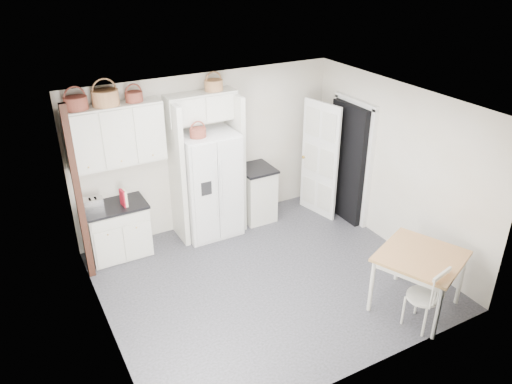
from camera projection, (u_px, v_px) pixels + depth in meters
floor at (267, 280)px, 7.24m from camera, size 4.50×4.50×0.00m
ceiling at (269, 106)px, 6.08m from camera, size 4.50×4.50×0.00m
wall_back at (208, 151)px, 8.23m from camera, size 4.50×0.00×4.50m
wall_left at (98, 244)px, 5.69m from camera, size 0.00×4.00×4.00m
wall_right at (395, 168)px, 7.63m from camera, size 0.00×4.00×4.00m
refrigerator at (209, 184)px, 8.08m from camera, size 0.91×0.73×1.75m
base_cab_left at (118, 231)px, 7.67m from camera, size 0.89×0.56×0.82m
base_cab_right at (256, 194)px, 8.69m from camera, size 0.53×0.63×0.93m
dining_table at (417, 281)px, 6.54m from camera, size 1.30×1.30×0.82m
windsor_chair at (423, 296)px, 6.20m from camera, size 0.52×0.49×0.90m
counter_left at (115, 206)px, 7.48m from camera, size 0.93×0.60×0.04m
counter_right at (256, 169)px, 8.47m from camera, size 0.57×0.67×0.04m
toaster at (94, 205)px, 7.27m from camera, size 0.30×0.20×0.20m
cookbook_red at (123, 198)px, 7.40m from camera, size 0.06×0.17×0.25m
cookbook_cream at (125, 198)px, 7.42m from camera, size 0.05×0.17×0.25m
basket_upper_a at (76, 103)px, 6.74m from camera, size 0.32×0.32×0.18m
basket_upper_b at (105, 98)px, 6.90m from camera, size 0.37×0.37×0.22m
basket_upper_c at (134, 97)px, 7.09m from camera, size 0.25×0.25×0.15m
basket_bridge_b at (214, 85)px, 7.62m from camera, size 0.29×0.29×0.16m
basket_fridge_a at (198, 133)px, 7.50m from camera, size 0.26×0.26×0.14m
upper_cabinet at (115, 135)px, 7.18m from camera, size 1.40×0.34×0.90m
bridge_cabinet at (201, 107)px, 7.66m from camera, size 1.12×0.34×0.45m
fridge_panel_left at (177, 174)px, 7.78m from camera, size 0.08×0.60×2.30m
fridge_panel_right at (235, 162)px, 8.21m from camera, size 0.08×0.60×2.30m
trim_post at (78, 196)px, 6.77m from camera, size 0.09×0.09×2.60m
doorway_void at (348, 163)px, 8.49m from camera, size 0.18×0.85×2.05m
door_slab at (320, 160)px, 8.60m from camera, size 0.21×0.79×2.05m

